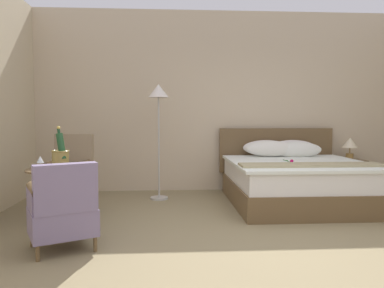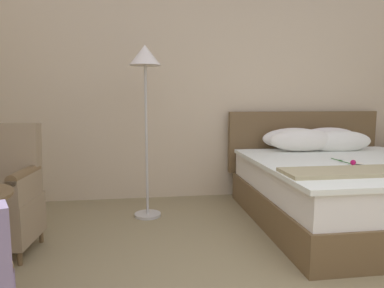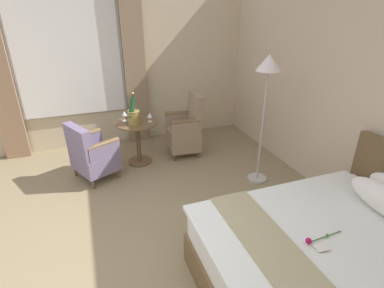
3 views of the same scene
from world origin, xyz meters
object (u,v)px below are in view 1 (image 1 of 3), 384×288
champagne_bucket (61,156)px  nightstand (349,176)px  floor_lamp_brass (159,104)px  side_table_round (57,191)px  bedside_lamp (350,144)px  armchair_by_window (71,179)px  wine_glass_near_edge (40,160)px  bed (294,179)px  wine_glass_near_bucket (65,158)px  armchair_facing_bed (63,209)px

champagne_bucket → nightstand: bearing=24.3°
floor_lamp_brass → side_table_round: floor_lamp_brass is taller
bedside_lamp → side_table_round: size_ratio=0.55×
bedside_lamp → armchair_by_window: armchair_by_window is taller
side_table_round → wine_glass_near_edge: wine_glass_near_edge is taller
bed → nightstand: (1.22, 0.75, -0.09)m
side_table_round → armchair_by_window: (-0.05, 0.82, 0.00)m
floor_lamp_brass → wine_glass_near_edge: bearing=-126.5°
nightstand → bedside_lamp: (-0.00, 0.00, 0.54)m
nightstand → side_table_round: size_ratio=0.80×
nightstand → wine_glass_near_bucket: (-4.32, -1.69, 0.52)m
wine_glass_near_bucket → champagne_bucket: bearing=-86.2°
armchair_by_window → armchair_facing_bed: (0.32, -1.54, -0.04)m
side_table_round → armchair_facing_bed: size_ratio=0.81×
wine_glass_near_bucket → wine_glass_near_edge: size_ratio=0.90×
wine_glass_near_bucket → wine_glass_near_edge: 0.40m
floor_lamp_brass → side_table_round: (-1.12, -1.52, -1.05)m
floor_lamp_brass → wine_glass_near_bucket: 1.84m
wine_glass_near_bucket → wine_glass_near_edge: wine_glass_near_edge is taller
side_table_round → champagne_bucket: (0.07, -0.05, 0.40)m
side_table_round → champagne_bucket: size_ratio=1.44×
bedside_lamp → floor_lamp_brass: bearing=-173.5°
bedside_lamp → armchair_by_window: bearing=-166.4°
nightstand → floor_lamp_brass: 3.48m
floor_lamp_brass → bed: bearing=-10.7°
bed → armchair_facing_bed: 3.43m
champagne_bucket → armchair_by_window: (-0.12, 0.87, -0.40)m
champagne_bucket → wine_glass_near_bucket: 0.25m
champagne_bucket → armchair_by_window: champagne_bucket is taller
bed → nightstand: 1.43m
side_table_round → armchair_facing_bed: bearing=-69.5°
nightstand → wine_glass_near_edge: size_ratio=3.44×
bedside_lamp → wine_glass_near_bucket: (-4.32, -1.69, -0.02)m
side_table_round → armchair_facing_bed: armchair_facing_bed is taller
wine_glass_near_bucket → nightstand: bearing=21.4°
floor_lamp_brass → side_table_round: 2.16m
nightstand → floor_lamp_brass: size_ratio=0.31×
nightstand → armchair_facing_bed: 4.86m
bed → armchair_by_window: 3.22m
side_table_round → wine_glass_near_bucket: bearing=75.4°
bed → champagne_bucket: bearing=-158.9°
bed → champagne_bucket: (-3.08, -1.19, 0.48)m
bed → wine_glass_near_edge: size_ratio=13.23×
bedside_lamp → side_table_round: bedside_lamp is taller
wine_glass_near_bucket → armchair_facing_bed: armchair_facing_bed is taller
champagne_bucket → armchair_by_window: bearing=97.8°
floor_lamp_brass → nightstand: bearing=6.5°
nightstand → floor_lamp_brass: floor_lamp_brass is taller
champagne_bucket → wine_glass_near_edge: 0.22m
floor_lamp_brass → armchair_facing_bed: 2.63m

